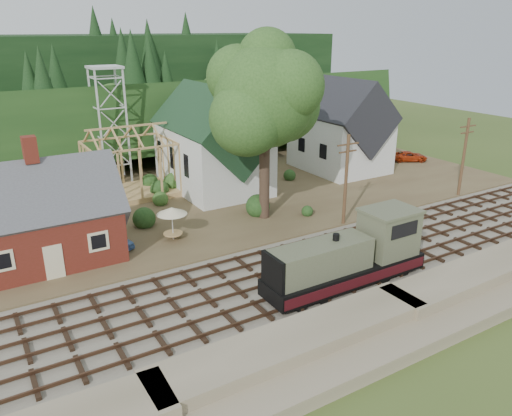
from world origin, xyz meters
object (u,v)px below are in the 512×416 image
car_blue (116,240)px  patio_set (172,212)px  car_red (410,156)px  locomotive (351,257)px

car_blue → patio_set: (4.28, -0.91, 1.69)m
car_red → patio_set: 35.64m
locomotive → car_red: locomotive is taller
car_blue → patio_set: patio_set is taller
car_blue → patio_set: size_ratio=1.27×
locomotive → car_blue: size_ratio=3.39×
patio_set → locomotive: bearing=-59.8°
car_red → car_blue: bearing=129.1°
locomotive → car_blue: (-11.61, 13.50, -1.18)m
car_red → patio_set: bearing=131.8°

